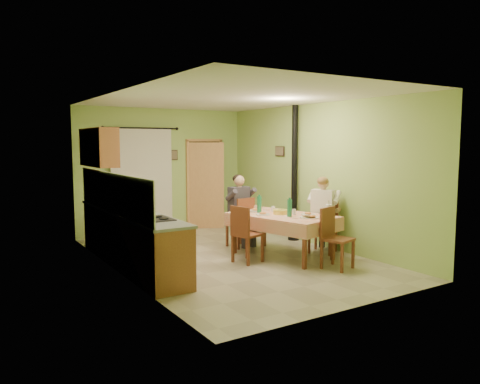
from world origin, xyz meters
TOP-DOWN VIEW (x-y plane):
  - floor at (0.00, 0.00)m, footprint 4.00×6.00m
  - room_shell at (0.00, 0.00)m, footprint 4.04×6.04m
  - kitchen_run at (-1.71, 0.40)m, footprint 0.64×3.64m
  - upper_cabinets at (-1.82, 1.70)m, footprint 0.35×1.40m
  - curtain at (-0.55, 2.90)m, footprint 1.70×0.07m
  - doorway at (1.03, 2.88)m, footprint 0.96×0.45m
  - dining_table at (0.82, -0.42)m, footprint 1.53×2.07m
  - tableware at (0.86, -0.53)m, footprint 0.94×1.51m
  - chair_far at (0.60, 0.63)m, footprint 0.46×0.46m
  - chair_near at (1.07, -1.53)m, footprint 0.53×0.53m
  - chair_right at (1.65, -0.58)m, footprint 0.61×0.61m
  - chair_left at (0.05, -0.43)m, footprint 0.51×0.51m
  - man_far at (0.59, 0.65)m, footprint 0.61×0.50m
  - man_right at (1.63, -0.59)m, footprint 0.63×0.65m
  - stove_flue at (1.90, 0.60)m, footprint 0.24×0.24m
  - picture_back at (0.25, 2.97)m, footprint 0.19×0.03m
  - picture_right at (1.97, 1.20)m, footprint 0.03×0.31m

SIDE VIEW (x-z plane):
  - floor at x=0.00m, z-range -0.01..0.01m
  - chair_far at x=0.60m, z-range -0.20..0.78m
  - chair_left at x=0.05m, z-range -0.20..0.78m
  - chair_near at x=1.07m, z-range -0.20..0.79m
  - chair_right at x=1.65m, z-range -0.21..0.80m
  - dining_table at x=0.82m, z-range 0.00..0.76m
  - kitchen_run at x=-1.71m, z-range -0.30..1.26m
  - tableware at x=0.86m, z-range 0.66..0.99m
  - man_far at x=0.59m, z-range 0.18..1.57m
  - man_right at x=1.63m, z-range 0.18..1.57m
  - stove_flue at x=1.90m, z-range -0.38..2.42m
  - doorway at x=1.03m, z-range -0.02..2.13m
  - curtain at x=-0.55m, z-range 0.15..2.37m
  - picture_back at x=0.25m, z-range 1.64..1.86m
  - room_shell at x=0.00m, z-range 0.41..3.23m
  - picture_right at x=1.97m, z-range 1.75..1.96m
  - upper_cabinets at x=-1.82m, z-range 1.60..2.30m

